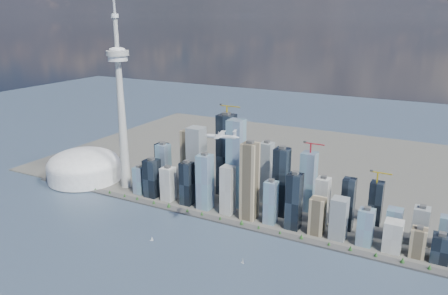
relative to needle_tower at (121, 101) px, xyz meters
The scene contains 10 objects.
ground 491.65m from the needle_tower, 45.94° to the right, with size 4000.00×4000.00×0.00m, color #314056.
seawall 385.07m from the needle_tower, 11.31° to the right, with size 1100.00×22.00×4.00m, color #383838.
land 544.99m from the needle_tower, 52.43° to the left, with size 1400.00×900.00×3.00m, color #4C4C47.
shoreline_trees 380.99m from the needle_tower, 11.31° to the right, with size 960.53×7.20×8.80m.
skyscraper_cluster 396.13m from the needle_tower, ahead, with size 736.00×142.00×233.47m.
needle_tower is the anchor object (origin of this frame).
dome_stadium 241.40m from the needle_tower, behind, with size 200.00×200.00×86.00m.
airplane 439.93m from the needle_tower, 26.03° to the right, with size 61.44×54.74×15.13m.
sailboat_west 390.25m from the needle_tower, 40.65° to the right, with size 7.64×3.40×10.57m.
sailboat_east 533.72m from the needle_tower, 23.82° to the right, with size 7.58×4.11×10.63m.
Camera 1 is at (444.32, -533.84, 441.94)m, focal length 35.00 mm.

